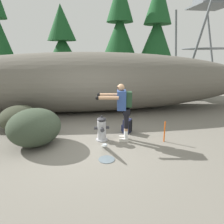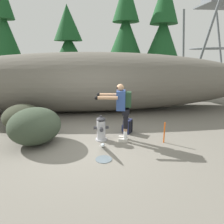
# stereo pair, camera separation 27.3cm
# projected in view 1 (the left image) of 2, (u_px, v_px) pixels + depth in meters

# --- Properties ---
(ground_plane) EXTENTS (56.00, 56.00, 0.04)m
(ground_plane) POSITION_uv_depth(u_px,v_px,m) (93.00, 144.00, 5.72)
(ground_plane) COLOR slate
(dirt_embankment) EXTENTS (15.12, 3.20, 2.51)m
(dirt_embankment) POSITION_uv_depth(u_px,v_px,m) (88.00, 82.00, 8.85)
(dirt_embankment) COLOR #666056
(dirt_embankment) RESTS_ON ground_plane
(fire_hydrant) EXTENTS (0.43, 0.38, 0.74)m
(fire_hydrant) POSITION_uv_depth(u_px,v_px,m) (102.00, 129.00, 5.87)
(fire_hydrant) COLOR #B2B2B7
(fire_hydrant) RESTS_ON ground_plane
(hydrant_water_jet) EXTENTS (0.39, 1.21, 0.56)m
(hydrant_water_jet) POSITION_uv_depth(u_px,v_px,m) (105.00, 147.00, 5.22)
(hydrant_water_jet) COLOR silver
(hydrant_water_jet) RESTS_ON ground_plane
(utility_worker) EXTENTS (1.02, 0.62, 1.63)m
(utility_worker) POSITION_uv_depth(u_px,v_px,m) (122.00, 105.00, 5.68)
(utility_worker) COLOR beige
(utility_worker) RESTS_ON ground_plane
(spare_backpack) EXTENTS (0.36, 0.36, 0.47)m
(spare_backpack) POSITION_uv_depth(u_px,v_px,m) (127.00, 126.00, 6.49)
(spare_backpack) COLOR #23284C
(spare_backpack) RESTS_ON ground_plane
(boulder_large) EXTENTS (1.25, 1.46, 0.81)m
(boulder_large) POSITION_uv_depth(u_px,v_px,m) (19.00, 118.00, 6.71)
(boulder_large) COLOR #363A2B
(boulder_large) RESTS_ON ground_plane
(boulder_mid) EXTENTS (1.97, 1.99, 1.01)m
(boulder_mid) POSITION_uv_depth(u_px,v_px,m) (35.00, 127.00, 5.55)
(boulder_mid) COLOR #34402F
(boulder_mid) RESTS_ON ground_plane
(pine_tree_left) EXTENTS (2.79, 2.79, 5.44)m
(pine_tree_left) POSITION_uv_depth(u_px,v_px,m) (62.00, 47.00, 13.26)
(pine_tree_left) COLOR #47331E
(pine_tree_left) RESTS_ON ground_plane
(pine_tree_center) EXTENTS (2.57, 2.57, 6.94)m
(pine_tree_center) POSITION_uv_depth(u_px,v_px,m) (120.00, 30.00, 12.83)
(pine_tree_center) COLOR #47331E
(pine_tree_center) RESTS_ON ground_plane
(pine_tree_right) EXTENTS (2.58, 2.58, 6.85)m
(pine_tree_right) POSITION_uv_depth(u_px,v_px,m) (157.00, 32.00, 12.62)
(pine_tree_right) COLOR #47331E
(pine_tree_right) RESTS_ON ground_plane
(survey_stake) EXTENTS (0.04, 0.04, 0.60)m
(survey_stake) POSITION_uv_depth(u_px,v_px,m) (164.00, 132.00, 5.78)
(survey_stake) COLOR #E55914
(survey_stake) RESTS_ON ground_plane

